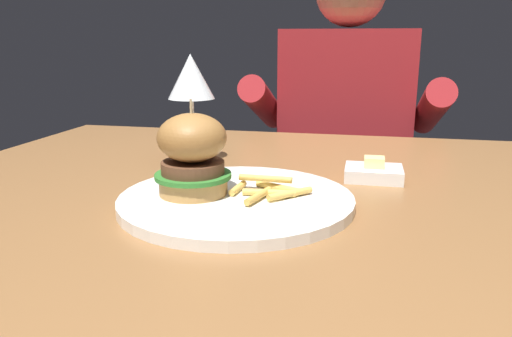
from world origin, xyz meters
The scene contains 7 objects.
dining_table centered at (0.00, 0.00, 0.65)m, with size 1.26×0.92×0.74m.
main_plate centered at (-0.09, -0.08, 0.75)m, with size 0.31×0.31×0.01m, color white.
burger_sandwich centered at (-0.15, -0.09, 0.81)m, with size 0.10×0.10×0.13m.
fries_pile centered at (-0.05, -0.07, 0.76)m, with size 0.11×0.10×0.02m.
wine_glass centered at (-0.23, 0.15, 0.89)m, with size 0.08×0.08×0.19m.
butter_dish centered at (0.09, 0.09, 0.75)m, with size 0.09×0.07×0.04m.
diner_person centered at (0.02, 0.74, 0.56)m, with size 0.51×0.36×1.18m.
Camera 1 is at (0.07, -0.69, 0.95)m, focal length 35.00 mm.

